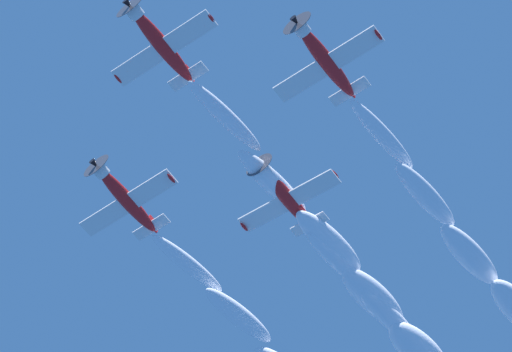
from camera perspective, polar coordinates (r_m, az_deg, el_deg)
The scene contains 4 objects.
airplane_lead at distance 79.72m, azimuth -4.87°, elevation 6.71°, with size 7.61×8.41×2.61m.
airplane_left_wingman at distance 79.73m, azimuth 3.46°, elevation 5.93°, with size 7.61×8.41×2.47m.
airplane_right_wingman at distance 85.09m, azimuth -6.64°, elevation -1.09°, with size 7.63×8.41×2.75m.
airplane_slot_tail at distance 84.75m, azimuth 1.49°, elevation -1.00°, with size 7.60×8.40×2.44m.
Camera 1 is at (-34.14, -21.75, 1.61)m, focal length 79.34 mm.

